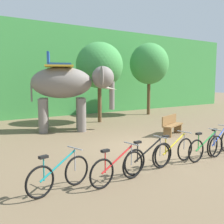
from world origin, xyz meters
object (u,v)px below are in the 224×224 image
Objects in this scene: bike_teal at (59,175)px; bike_green at (206,148)px; bike_blue at (219,142)px; elephant at (69,86)px; tree_far_right at (149,64)px; bike_red at (118,168)px; wooden_bench at (172,124)px; bike_yellow at (174,151)px; tree_center_left at (99,65)px; bike_black at (148,158)px.

bike_green is at bearing -3.96° from bike_teal.
bike_teal is at bearing 178.65° from bike_blue.
elephant is 7.26m from bike_green.
tree_far_right is 2.95× the size of bike_red.
bike_yellow is at bearing -135.62° from wooden_bench.
bike_blue is (-0.32, -8.14, -2.91)m from tree_center_left.
bike_green is 1.11× the size of wooden_bench.
bike_blue is at bearing 0.15° from bike_black.
wooden_bench is at bearing -123.83° from tree_far_right.
wooden_bench is (1.05, 3.14, 0.09)m from bike_blue.
tree_center_left reaches higher than bike_green.
bike_black is at bearing 10.53° from bike_red.
tree_far_right reaches higher than bike_red.
tree_far_right is 12.80m from bike_black.
bike_red is 1.00× the size of bike_green.
bike_red is (-2.05, -6.93, -1.82)m from elephant.
bike_black is 1.01× the size of bike_blue.
bike_yellow is at bearing -128.24° from tree_far_right.
bike_red is 2.31m from bike_yellow.
wooden_bench is (5.41, 3.37, 0.09)m from bike_red.
bike_green is at bearing -78.90° from elephant.
tree_far_right is 1.21× the size of elephant.
tree_far_right is 7.94m from elephant.
bike_black is (-8.29, -9.20, -3.20)m from tree_far_right.
tree_center_left is 8.88m from bike_yellow.
bike_teal is 5.71m from bike_blue.
bike_green is at bearing -122.82° from tree_far_right.
bike_red is 3.41m from bike_green.
bike_red and bike_black have the same top height.
elephant reaches higher than bike_red.
tree_far_right is 11.62m from bike_green.
tree_center_left reaches higher than bike_teal.
bike_green is 0.97m from bike_blue.
bike_green is (-1.27, -8.33, -2.91)m from tree_center_left.
tree_center_left is 1.11× the size of elephant.
wooden_bench is at bearing -81.73° from tree_center_left.
bike_blue is at bearing -108.48° from wooden_bench.
bike_red is at bearing -106.50° from elephant.
bike_black is (1.17, 0.22, 0.00)m from bike_red.
bike_blue is at bearing -92.27° from tree_center_left.
bike_green is 1.01× the size of bike_blue.
bike_yellow is at bearing 7.95° from bike_red.
bike_red and bike_green have the same top height.
elephant is at bearing 62.61° from bike_teal.
elephant is at bearing 92.07° from bike_yellow.
wooden_bench is (6.76, 3.01, 0.09)m from bike_teal.
wooden_bench is (3.11, 3.05, 0.09)m from bike_yellow.
bike_black and bike_yellow have the same top height.
tree_far_right is 2.98× the size of bike_blue.
bike_red is 1.00× the size of bike_yellow.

